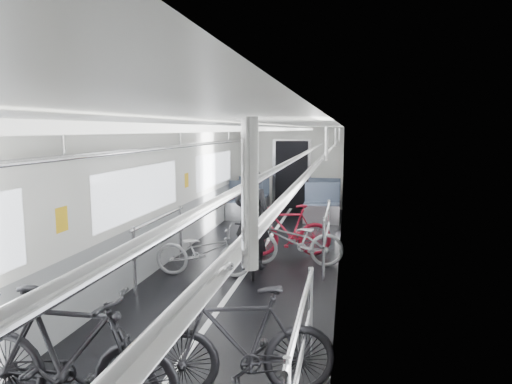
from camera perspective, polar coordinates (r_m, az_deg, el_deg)
car_shell at (r=8.44m, az=0.27°, el=-0.40°), size 3.02×14.01×2.41m
bike_left_mid at (r=4.13m, az=-22.34°, el=-18.28°), size 1.87×0.57×1.11m
bike_left_far at (r=7.39m, az=-6.61°, el=-7.35°), size 1.58×0.67×0.81m
bike_right_near at (r=4.16m, az=-1.85°, el=-18.32°), size 1.74×0.90×1.00m
bike_right_mid at (r=7.89m, az=4.73°, el=-6.05°), size 1.75×0.75×0.89m
bike_right_far at (r=8.48m, az=4.07°, el=-4.81°), size 1.67×0.82×0.97m
bike_aisle at (r=7.67m, az=-0.29°, el=-6.42°), size 0.93×1.79×0.90m
person_standing at (r=7.68m, az=-0.48°, el=-3.27°), size 0.68×0.50×1.71m
person_seated at (r=11.92m, az=-0.66°, el=0.30°), size 0.80×0.65×1.55m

